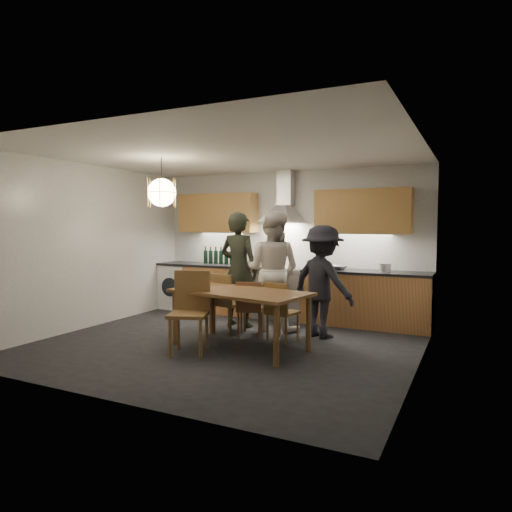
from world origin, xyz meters
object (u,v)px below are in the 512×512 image
at_px(person_left, 239,269).
at_px(wine_bottles, 221,255).
at_px(chair_front, 191,306).
at_px(stock_pot, 385,268).
at_px(dining_table, 240,297).
at_px(person_right, 322,281).
at_px(chair_back_left, 226,299).
at_px(mixing_bowl, 338,268).
at_px(person_mid, 273,271).

relative_size(person_left, wine_bottles, 2.43).
bearing_deg(chair_front, stock_pot, 30.30).
bearing_deg(dining_table, wine_bottles, 135.82).
distance_m(chair_front, person_right, 1.99).
bearing_deg(person_right, chair_front, 72.55).
bearing_deg(chair_back_left, person_right, -150.87).
distance_m(mixing_bowl, stock_pot, 0.76).
bearing_deg(person_left, person_mid, -172.60).
distance_m(person_mid, mixing_bowl, 1.17).
bearing_deg(person_left, wine_bottles, -42.63).
relative_size(chair_back_left, person_right, 0.55).
relative_size(person_mid, mixing_bowl, 6.23).
xyz_separation_m(person_mid, stock_pot, (1.57, 0.84, 0.04)).
xyz_separation_m(chair_front, wine_bottles, (-1.04, 2.56, 0.46)).
relative_size(person_right, mixing_bowl, 5.50).
height_order(dining_table, mixing_bowl, mixing_bowl).
bearing_deg(mixing_bowl, dining_table, -110.31).
distance_m(chair_back_left, person_mid, 0.86).
distance_m(chair_back_left, stock_pot, 2.55).
xyz_separation_m(person_left, person_mid, (0.58, 0.03, 0.00)).
xyz_separation_m(chair_front, person_right, (1.29, 1.49, 0.22)).
bearing_deg(wine_bottles, dining_table, -54.28).
height_order(person_mid, mixing_bowl, person_mid).
relative_size(person_right, wine_bottles, 2.15).
bearing_deg(stock_pot, person_mid, -151.87).
xyz_separation_m(chair_back_left, mixing_bowl, (1.34, 1.38, 0.42)).
distance_m(person_left, person_right, 1.44).
bearing_deg(chair_back_left, chair_front, 107.57).
distance_m(chair_front, stock_pot, 3.20).
xyz_separation_m(chair_back_left, stock_pot, (2.10, 1.38, 0.44)).
relative_size(dining_table, person_mid, 1.06).
bearing_deg(person_mid, chair_front, 76.69).
height_order(person_left, person_right, person_left).
relative_size(person_right, stock_pot, 9.19).
bearing_deg(wine_bottles, stock_pot, -1.85).
bearing_deg(person_left, chair_back_left, 99.91).
xyz_separation_m(chair_back_left, person_left, (-0.05, 0.51, 0.40)).
bearing_deg(mixing_bowl, stock_pot, -0.42).
bearing_deg(dining_table, person_right, 63.48).
bearing_deg(person_mid, wine_bottles, -30.41).
distance_m(chair_front, mixing_bowl, 2.79).
bearing_deg(person_left, mixing_bowl, -143.52).
xyz_separation_m(mixing_bowl, wine_bottles, (-2.29, 0.09, 0.12)).
xyz_separation_m(dining_table, person_right, (0.80, 1.07, 0.14)).
relative_size(person_mid, person_right, 1.13).
height_order(chair_front, person_left, person_left).
bearing_deg(person_right, stock_pot, -103.17).
bearing_deg(mixing_bowl, person_mid, -133.87).
bearing_deg(chair_back_left, person_left, -71.96).
bearing_deg(person_left, chair_front, 99.59).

